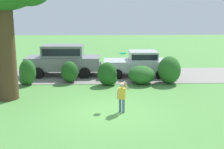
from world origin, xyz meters
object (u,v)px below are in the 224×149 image
(parked_sedan, at_px, (139,62))
(frisbee, at_px, (123,53))
(parked_suv, at_px, (63,58))
(child_thrower, at_px, (122,95))

(parked_sedan, distance_m, frisbee, 5.81)
(parked_suv, relative_size, child_thrower, 3.68)
(child_thrower, distance_m, frisbee, 1.87)
(child_thrower, bearing_deg, parked_suv, 114.84)
(parked_sedan, bearing_deg, frisbee, -104.71)
(parked_suv, relative_size, frisbee, 16.87)
(parked_sedan, height_order, frisbee, frisbee)
(parked_sedan, height_order, parked_suv, parked_suv)
(parked_suv, height_order, child_thrower, parked_suv)
(parked_sedan, bearing_deg, parked_suv, 176.62)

